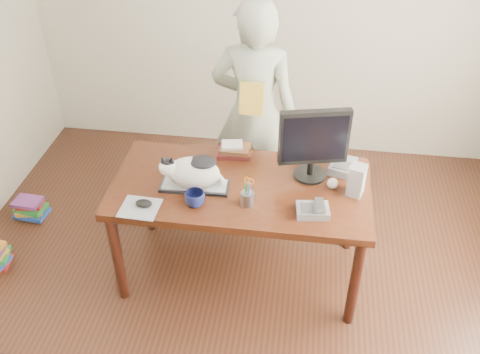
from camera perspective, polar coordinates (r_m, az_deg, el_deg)
name	(u,v)px	position (r m, az deg, el deg)	size (l,w,h in m)	color
room	(224,161)	(2.49, -1.76, 1.70)	(4.50, 4.50, 4.50)	black
desk	(243,196)	(3.47, 0.30, -2.01)	(1.60, 0.80, 0.75)	black
keyboard	(195,186)	(3.31, -4.85, -0.92)	(0.43, 0.17, 0.03)	black
cat	(192,171)	(3.24, -5.19, 0.61)	(0.41, 0.22, 0.24)	white
monitor	(314,141)	(3.26, 7.87, 3.81)	(0.43, 0.25, 0.48)	black
pen_cup	(248,197)	(3.14, 0.81, -2.18)	(0.10, 0.10, 0.21)	gray
mousepad	(140,208)	(3.20, -10.63, -3.26)	(0.23, 0.21, 0.01)	#A0A6AB
mouse	(144,203)	(3.20, -10.23, -2.78)	(0.10, 0.07, 0.04)	black
coffee_mug	(195,199)	(3.15, -4.82, -2.33)	(0.12, 0.12, 0.09)	#0D1135
phone	(313,210)	(3.12, 7.83, -3.49)	(0.20, 0.18, 0.09)	slate
speaker	(357,180)	(3.27, 12.33, -0.34)	(0.12, 0.12, 0.20)	#949597
baseball	(333,183)	(3.33, 9.85, -0.67)	(0.07, 0.07, 0.07)	white
book_stack	(234,150)	(3.58, -0.64, 2.92)	(0.23, 0.18, 0.08)	#441213
calculator	(343,166)	(3.50, 10.89, 1.14)	(0.20, 0.23, 0.06)	slate
person	(254,113)	(3.88, 1.52, 6.89)	(0.62, 0.41, 1.69)	silver
held_book	(252,99)	(3.63, 1.25, 8.36)	(0.16, 0.10, 0.22)	yellow
book_pile_b	(31,208)	(4.51, -21.44, -3.07)	(0.26, 0.20, 0.15)	#1C46A8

